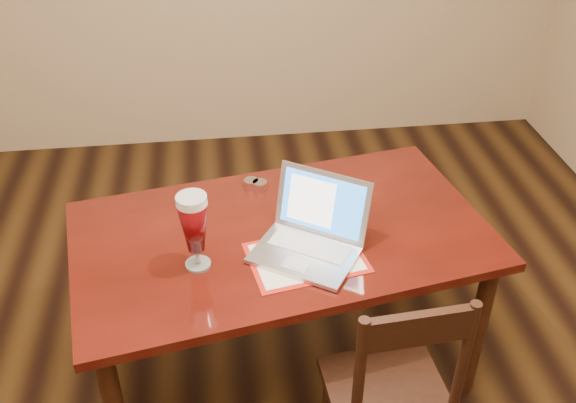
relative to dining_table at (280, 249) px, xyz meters
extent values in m
cube|color=#490E09|center=(0.01, 0.01, 0.06)|extent=(1.70, 1.14, 0.04)
cylinder|color=black|center=(0.77, -0.22, -0.31)|extent=(0.07, 0.07, 0.70)
cylinder|color=black|center=(-0.75, 0.24, -0.31)|extent=(0.07, 0.07, 0.70)
cylinder|color=black|center=(0.64, 0.49, -0.31)|extent=(0.07, 0.07, 0.70)
cube|color=#A9190F|center=(0.08, -0.16, 0.08)|extent=(0.46, 0.36, 0.00)
cube|color=silver|center=(0.08, -0.16, 0.08)|extent=(0.41, 0.32, 0.00)
cube|color=#B8B8BD|center=(0.07, -0.16, 0.09)|extent=(0.44, 0.41, 0.02)
cube|color=silver|center=(0.10, -0.11, 0.10)|extent=(0.31, 0.26, 0.00)
cube|color=silver|center=(0.03, -0.21, 0.10)|extent=(0.11, 0.10, 0.00)
cube|color=#B8B8BD|center=(0.16, -0.02, 0.22)|extent=(0.34, 0.26, 0.24)
cube|color=blue|center=(0.15, -0.03, 0.22)|extent=(0.30, 0.22, 0.20)
cube|color=white|center=(0.12, -0.01, 0.22)|extent=(0.18, 0.14, 0.17)
cylinder|color=silver|center=(-0.31, -0.15, 0.08)|extent=(0.09, 0.09, 0.01)
cylinder|color=silver|center=(-0.31, -0.15, 0.12)|extent=(0.02, 0.02, 0.07)
cylinder|color=white|center=(-0.31, -0.15, 0.35)|extent=(0.11, 0.11, 0.02)
cylinder|color=silver|center=(-0.31, -0.15, 0.37)|extent=(0.11, 0.11, 0.01)
cylinder|color=silver|center=(-0.05, 0.31, 0.10)|extent=(0.06, 0.06, 0.04)
cylinder|color=silver|center=(-0.08, 0.32, 0.10)|extent=(0.06, 0.06, 0.04)
cube|color=black|center=(0.31, -0.54, -0.24)|extent=(0.43, 0.41, 0.04)
cylinder|color=black|center=(0.46, -0.37, -0.46)|extent=(0.04, 0.04, 0.40)
cylinder|color=black|center=(0.15, -0.70, 0.04)|extent=(0.03, 0.03, 0.52)
cylinder|color=black|center=(0.48, -0.68, 0.04)|extent=(0.03, 0.03, 0.52)
cube|color=black|center=(0.32, -0.69, 0.23)|extent=(0.33, 0.05, 0.12)
camera|label=1|loc=(-0.21, -1.92, 1.57)|focal=40.00mm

